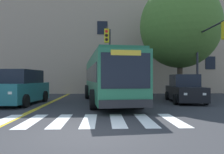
% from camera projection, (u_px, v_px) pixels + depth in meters
% --- Properties ---
extents(ground_plane, '(120.00, 120.00, 0.00)m').
position_uv_depth(ground_plane, '(80.00, 136.00, 6.24)').
color(ground_plane, '#303033').
extents(crosswalk, '(9.43, 2.94, 0.01)m').
position_uv_depth(crosswalk, '(61.00, 121.00, 8.52)').
color(crosswalk, white).
rests_on(crosswalk, ground).
extents(lane_line_yellow_inner, '(0.12, 36.00, 0.01)m').
position_uv_depth(lane_line_yellow_inner, '(67.00, 94.00, 22.42)').
color(lane_line_yellow_inner, gold).
rests_on(lane_line_yellow_inner, ground).
extents(lane_line_yellow_outer, '(0.12, 36.00, 0.01)m').
position_uv_depth(lane_line_yellow_outer, '(69.00, 94.00, 22.43)').
color(lane_line_yellow_outer, gold).
rests_on(lane_line_yellow_outer, ground).
extents(city_bus, '(3.87, 11.91, 3.16)m').
position_uv_depth(city_bus, '(108.00, 78.00, 15.32)').
color(city_bus, '#28704C').
rests_on(city_bus, ground).
extents(car_teal_near_lane, '(2.50, 5.16, 2.20)m').
position_uv_depth(car_teal_near_lane, '(21.00, 88.00, 13.94)').
color(car_teal_near_lane, '#236B70').
rests_on(car_teal_near_lane, ground).
extents(car_black_far_lane, '(2.45, 4.73, 1.92)m').
position_uv_depth(car_black_far_lane, '(185.00, 90.00, 15.14)').
color(car_black_far_lane, black).
rests_on(car_black_far_lane, ground).
extents(traffic_light_near_corner, '(0.43, 4.35, 5.50)m').
position_uv_depth(traffic_light_near_corner, '(208.00, 48.00, 14.78)').
color(traffic_light_near_corner, '#28282D').
rests_on(traffic_light_near_corner, ground).
extents(traffic_light_overhead, '(0.56, 2.79, 5.83)m').
position_uv_depth(traffic_light_overhead, '(109.00, 51.00, 17.44)').
color(traffic_light_overhead, '#28282D').
rests_on(traffic_light_overhead, ground).
extents(street_tree_curbside_large, '(8.62, 8.64, 9.85)m').
position_uv_depth(street_tree_curbside_large, '(180.00, 26.00, 18.84)').
color(street_tree_curbside_large, '#4C3D2D').
rests_on(street_tree_curbside_large, ground).
extents(building_facade, '(29.56, 10.00, 13.38)m').
position_uv_depth(building_facade, '(102.00, 40.00, 28.34)').
color(building_facade, tan).
rests_on(building_facade, ground).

